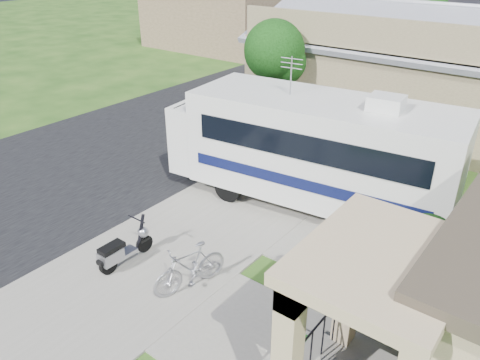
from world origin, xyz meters
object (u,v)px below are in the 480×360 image
Objects in this scene: motorhome at (311,147)px; van at (334,57)px; scooter at (122,250)px; bicycle at (190,269)px; shrub at (425,269)px; pickup_truck at (274,86)px; garden_hose at (304,345)px.

van is (-6.92, 14.94, -0.89)m from motorhome.
motorhome is 6.03m from scooter.
bicycle is 21.23m from van.
bicycle is at bearing -153.31° from shrub.
motorhome is 1.59× the size of pickup_truck.
motorhome is at bearing 105.88° from bicycle.
motorhome is at bearing 145.97° from shrub.
pickup_truck is 0.82× the size of van.
shrub is at bearing -40.59° from motorhome.
pickup_truck is 7.00m from van.
scooter is 0.30× the size of pickup_truck.
bicycle reaches higher than garden_hose.
van reaches higher than bicycle.
pickup_truck is at bearing 126.09° from garden_hose.
pickup_truck reaches higher than garden_hose.
motorhome is 25.52× the size of garden_hose.
scooter is 21.06m from van.
pickup_truck is at bearing 109.04° from scooter.
scooter reaches higher than garden_hose.
van is (-6.84, 20.09, 0.41)m from bicycle.
van reaches higher than pickup_truck.
bicycle is at bearing -62.51° from van.
motorhome reaches higher than van.
shrub is at bearing 145.22° from pickup_truck.
scooter is 0.88× the size of bicycle.
scooter reaches higher than bicycle.
van is 19.55× the size of garden_hose.
motorhome is 6.12m from garden_hose.
garden_hose is at bearing 18.03° from bicycle.
shrub is at bearing 56.15° from garden_hose.
pickup_truck is at bearing 133.29° from bicycle.
scooter is 1.94m from bicycle.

